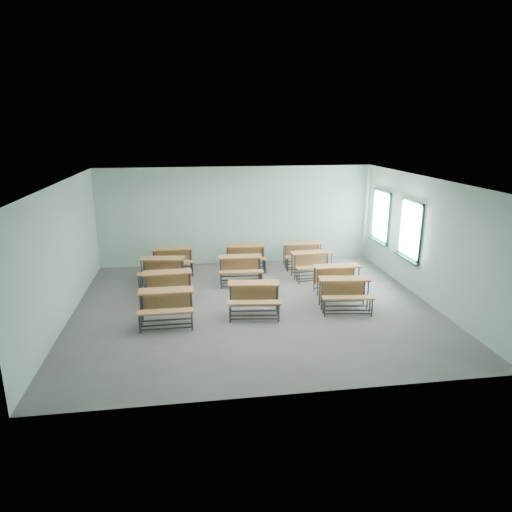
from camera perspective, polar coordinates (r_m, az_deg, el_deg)
The scene contains 12 objects.
room at distance 11.25m, azimuth 0.20°, elevation 1.30°, with size 9.04×8.04×3.24m.
desk_unit_r0c0 at distance 10.79m, azimuth -11.17°, elevation -5.66°, with size 1.26×0.85×0.78m.
desk_unit_r0c1 at distance 11.09m, azimuth -0.26°, elevation -4.75°, with size 1.34×0.98×0.78m.
desk_unit_r0c2 at distance 11.60m, azimuth 11.03°, elevation -4.10°, with size 1.34×0.98×0.78m.
desk_unit_r1c0 at distance 12.10m, azimuth -10.96°, elevation -3.25°, with size 1.29×0.90×0.78m.
desk_unit_r1c2 at distance 12.59m, azimuth 10.18°, elevation -2.44°, with size 1.26×0.85×0.78m.
desk_unit_r2c0 at distance 13.40m, azimuth -11.68°, elevation -1.40°, with size 1.34×0.98×0.78m.
desk_unit_r2c1 at distance 13.31m, azimuth -1.98°, elevation -1.18°, with size 1.29×0.89×0.78m.
desk_unit_r2c2 at distance 13.85m, azimuth 7.12°, elevation -0.62°, with size 1.30×0.91×0.78m.
desk_unit_r3c0 at distance 14.42m, azimuth -10.39°, elevation -0.09°, with size 1.30×0.91×0.78m.
desk_unit_r3c1 at distance 14.54m, azimuth -1.31°, elevation 0.31°, with size 1.30×0.91×0.78m.
desk_unit_r3c2 at distance 14.88m, azimuth 5.88°, elevation 0.59°, with size 1.29×0.90×0.78m.
Camera 1 is at (-1.55, -10.73, 4.44)m, focal length 32.00 mm.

